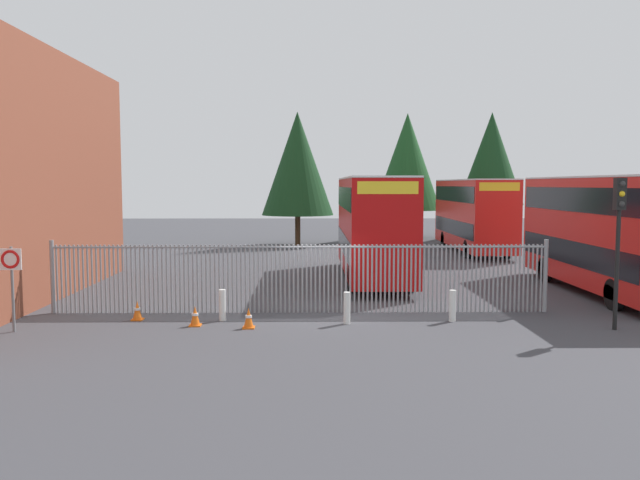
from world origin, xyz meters
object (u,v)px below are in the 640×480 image
double_decker_bus_behind_fence_right (473,212)px  bollard_near_left (222,305)px  bollard_center_front (347,308)px  traffic_cone_near_kerb (137,311)px  bollard_near_right (452,306)px  traffic_light_kerbside (619,225)px  double_decker_bus_near_gate (604,229)px  traffic_cone_by_gate (195,316)px  double_decker_bus_behind_fence_left (373,224)px  traffic_cone_mid_forecourt (249,318)px  speed_limit_sign_post (11,269)px

double_decker_bus_behind_fence_right → bollard_near_left: bearing=-122.3°
bollard_center_front → traffic_cone_near_kerb: 6.37m
bollard_near_right → traffic_light_kerbside: 5.17m
double_decker_bus_near_gate → traffic_cone_near_kerb: size_ratio=18.32×
traffic_cone_by_gate → double_decker_bus_behind_fence_left: bearing=56.8°
bollard_near_left → traffic_cone_by_gate: (-0.70, -0.73, -0.19)m
bollard_near_right → traffic_cone_near_kerb: bollard_near_right is taller
double_decker_bus_behind_fence_right → bollard_near_right: bearing=-105.6°
double_decker_bus_behind_fence_right → traffic_cone_by_gate: (-13.20, -20.49, -2.13)m
bollard_near_left → traffic_cone_mid_forecourt: 1.39m
double_decker_bus_behind_fence_left → bollard_center_front: bearing=-100.1°
traffic_cone_mid_forecourt → traffic_light_kerbside: (10.40, -0.34, 2.70)m
traffic_cone_mid_forecourt → traffic_cone_near_kerb: 3.68m
traffic_cone_near_kerb → speed_limit_sign_post: 3.72m
double_decker_bus_near_gate → double_decker_bus_behind_fence_right: size_ratio=1.00×
bollard_near_right → traffic_cone_near_kerb: (-9.53, 0.30, -0.19)m
double_decker_bus_behind_fence_right → traffic_light_kerbside: (-1.21, -21.14, 0.56)m
traffic_cone_mid_forecourt → speed_limit_sign_post: speed_limit_sign_post is taller
double_decker_bus_behind_fence_left → traffic_light_kerbside: (5.95, -9.89, 0.56)m
bollard_near_right → traffic_light_kerbside: size_ratio=0.22×
double_decker_bus_near_gate → traffic_cone_by_gate: size_ratio=18.32×
bollard_center_front → bollard_near_right: bearing=5.6°
bollard_center_front → traffic_cone_by_gate: size_ratio=1.61×
traffic_light_kerbside → double_decker_bus_behind_fence_left: bearing=121.0°
double_decker_bus_near_gate → speed_limit_sign_post: 20.36m
traffic_cone_by_gate → traffic_cone_mid_forecourt: bearing=-11.3°
double_decker_bus_near_gate → traffic_light_kerbside: bearing=-111.4°
bollard_near_right → traffic_cone_mid_forecourt: bollard_near_right is taller
traffic_cone_by_gate → traffic_cone_mid_forecourt: (1.59, -0.32, 0.00)m
double_decker_bus_behind_fence_left → traffic_cone_mid_forecourt: bearing=-115.0°
double_decker_bus_behind_fence_right → traffic_cone_by_gate: double_decker_bus_behind_fence_right is taller
bollard_center_front → bollard_near_right: same height
double_decker_bus_behind_fence_left → speed_limit_sign_post: (-10.97, -9.96, -0.65)m
traffic_cone_by_gate → traffic_cone_near_kerb: same height
bollard_near_right → traffic_cone_by_gate: bearing=-175.9°
double_decker_bus_behind_fence_right → traffic_cone_mid_forecourt: size_ratio=18.32×
speed_limit_sign_post → bollard_center_front: bearing=5.8°
traffic_cone_by_gate → speed_limit_sign_post: (-4.93, -0.73, 1.49)m
speed_limit_sign_post → traffic_cone_by_gate: bearing=8.4°
double_decker_bus_near_gate → traffic_light_kerbside: 6.70m
double_decker_bus_behind_fence_left → speed_limit_sign_post: 14.83m
traffic_cone_mid_forecourt → traffic_light_kerbside: traffic_light_kerbside is taller
double_decker_bus_near_gate → traffic_cone_near_kerb: 17.13m
bollard_near_right → speed_limit_sign_post: size_ratio=0.40×
bollard_near_left → bollard_center_front: 3.77m
bollard_near_left → traffic_cone_by_gate: bearing=-133.6°
speed_limit_sign_post → double_decker_bus_behind_fence_left: bearing=42.2°
double_decker_bus_behind_fence_right → traffic_cone_near_kerb: bearing=-127.6°
traffic_light_kerbside → speed_limit_sign_post: bearing=-179.8°
double_decker_bus_near_gate → speed_limit_sign_post: double_decker_bus_near_gate is taller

